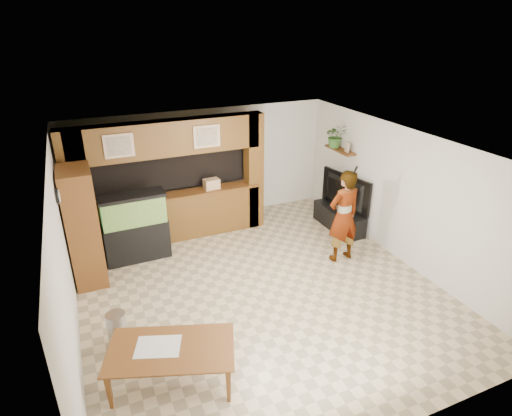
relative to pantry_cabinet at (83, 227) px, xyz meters
name	(u,v)px	position (x,y,z in m)	size (l,w,h in m)	color
floor	(259,289)	(2.70, -1.54, -1.07)	(6.50, 6.50, 0.00)	tan
ceiling	(259,148)	(2.70, -1.54, 1.53)	(6.50, 6.50, 0.00)	white
wall_back	(202,166)	(2.70, 1.71, 0.23)	(6.00, 6.00, 0.00)	beige
wall_left	(64,261)	(-0.30, -1.54, 0.23)	(6.50, 6.50, 0.00)	beige
wall_right	(402,196)	(5.70, -1.54, 0.23)	(6.50, 6.50, 0.00)	beige
partition	(167,180)	(1.75, 1.10, 0.24)	(4.20, 0.99, 2.60)	brown
wall_clock	(58,196)	(-0.27, -0.54, 0.83)	(0.05, 0.25, 0.25)	black
wall_shelf	(340,150)	(5.55, 0.41, 0.63)	(0.25, 0.90, 0.04)	brown
pantry_cabinet	(83,227)	(0.00, 0.00, 0.00)	(0.53, 0.87, 2.14)	brown
trash_can	(117,329)	(0.24, -1.97, -0.81)	(0.29, 0.29, 0.52)	#B2B2B7
aquarium	(135,228)	(0.92, 0.41, -0.40)	(1.24, 0.46, 1.37)	black
tv_stand	(339,219)	(5.35, -0.05, -0.84)	(0.51, 1.39, 0.46)	black
television	(341,193)	(5.35, -0.05, -0.20)	(1.40, 0.18, 0.80)	black
photo_frame	(347,147)	(5.55, 0.16, 0.76)	(0.03, 0.17, 0.22)	tan
potted_plant	(336,136)	(5.52, 0.58, 0.92)	(0.48, 0.41, 0.53)	#336026
person	(344,216)	(4.62, -1.21, -0.14)	(0.68, 0.45, 1.86)	#91774F
microphone	(356,170)	(4.67, -1.37, 0.84)	(0.04, 0.04, 0.17)	black
dining_table	(172,367)	(0.80, -3.06, -0.79)	(1.61, 0.90, 0.57)	brown
newspaper_a	(158,347)	(0.66, -2.93, -0.50)	(0.57, 0.41, 0.01)	silver
counter_box	(212,184)	(2.66, 0.91, 0.08)	(0.33, 0.22, 0.22)	tan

